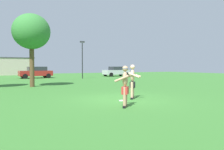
{
  "coord_description": "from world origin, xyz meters",
  "views": [
    {
      "loc": [
        -5.31,
        -9.13,
        1.63
      ],
      "look_at": [
        -0.24,
        0.72,
        1.18
      ],
      "focal_mm": 34.26,
      "sensor_mm": 36.0,
      "label": 1
    }
  ],
  "objects_px": {
    "tree_right_field": "(31,32)",
    "player_in_black": "(133,81)",
    "car_silver_near_post": "(116,71)",
    "frisbee": "(122,101)",
    "car_red_mid_lot": "(36,72)",
    "player_with_cap": "(125,84)",
    "lamp_post": "(82,55)"
  },
  "relations": [
    {
      "from": "car_red_mid_lot",
      "to": "lamp_post",
      "type": "xyz_separation_m",
      "value": [
        5.32,
        -3.96,
        2.27
      ]
    },
    {
      "from": "player_with_cap",
      "to": "lamp_post",
      "type": "xyz_separation_m",
      "value": [
        5.14,
        19.68,
        2.18
      ]
    },
    {
      "from": "player_with_cap",
      "to": "car_silver_near_post",
      "type": "relative_size",
      "value": 0.38
    },
    {
      "from": "player_with_cap",
      "to": "tree_right_field",
      "type": "height_order",
      "value": "tree_right_field"
    },
    {
      "from": "lamp_post",
      "to": "tree_right_field",
      "type": "distance_m",
      "value": 11.71
    },
    {
      "from": "car_silver_near_post",
      "to": "lamp_post",
      "type": "xyz_separation_m",
      "value": [
        -7.23,
        -3.87,
        2.27
      ]
    },
    {
      "from": "car_silver_near_post",
      "to": "frisbee",
      "type": "bearing_deg",
      "value": -117.81
    },
    {
      "from": "player_with_cap",
      "to": "frisbee",
      "type": "distance_m",
      "value": 1.81
    },
    {
      "from": "player_in_black",
      "to": "car_silver_near_post",
      "type": "height_order",
      "value": "player_in_black"
    },
    {
      "from": "player_in_black",
      "to": "frisbee",
      "type": "xyz_separation_m",
      "value": [
        -0.8,
        -0.34,
        -0.89
      ]
    },
    {
      "from": "car_silver_near_post",
      "to": "player_with_cap",
      "type": "bearing_deg",
      "value": -117.69
    },
    {
      "from": "player_with_cap",
      "to": "player_in_black",
      "type": "bearing_deg",
      "value": 49.68
    },
    {
      "from": "tree_right_field",
      "to": "player_in_black",
      "type": "bearing_deg",
      "value": -67.36
    },
    {
      "from": "tree_right_field",
      "to": "car_red_mid_lot",
      "type": "bearing_deg",
      "value": 81.07
    },
    {
      "from": "player_in_black",
      "to": "lamp_post",
      "type": "height_order",
      "value": "lamp_post"
    },
    {
      "from": "tree_right_field",
      "to": "lamp_post",
      "type": "bearing_deg",
      "value": 50.8
    },
    {
      "from": "car_silver_near_post",
      "to": "player_in_black",
      "type": "bearing_deg",
      "value": -116.51
    },
    {
      "from": "lamp_post",
      "to": "car_silver_near_post",
      "type": "bearing_deg",
      "value": 28.19
    },
    {
      "from": "car_silver_near_post",
      "to": "lamp_post",
      "type": "height_order",
      "value": "lamp_post"
    },
    {
      "from": "frisbee",
      "to": "car_silver_near_post",
      "type": "bearing_deg",
      "value": 62.19
    },
    {
      "from": "car_red_mid_lot",
      "to": "player_in_black",
      "type": "bearing_deg",
      "value": -85.63
    },
    {
      "from": "player_in_black",
      "to": "car_silver_near_post",
      "type": "distance_m",
      "value": 24.37
    },
    {
      "from": "car_red_mid_lot",
      "to": "tree_right_field",
      "type": "relative_size",
      "value": 0.77
    },
    {
      "from": "player_with_cap",
      "to": "car_red_mid_lot",
      "type": "distance_m",
      "value": 23.65
    },
    {
      "from": "lamp_post",
      "to": "tree_right_field",
      "type": "height_order",
      "value": "tree_right_field"
    },
    {
      "from": "player_in_black",
      "to": "tree_right_field",
      "type": "distance_m",
      "value": 10.23
    },
    {
      "from": "player_with_cap",
      "to": "car_silver_near_post",
      "type": "height_order",
      "value": "player_with_cap"
    },
    {
      "from": "player_with_cap",
      "to": "lamp_post",
      "type": "height_order",
      "value": "lamp_post"
    },
    {
      "from": "frisbee",
      "to": "car_silver_near_post",
      "type": "relative_size",
      "value": 0.07
    },
    {
      "from": "lamp_post",
      "to": "tree_right_field",
      "type": "xyz_separation_m",
      "value": [
        -7.36,
        -9.03,
        1.22
      ]
    },
    {
      "from": "tree_right_field",
      "to": "frisbee",
      "type": "bearing_deg",
      "value": -72.52
    },
    {
      "from": "lamp_post",
      "to": "car_red_mid_lot",
      "type": "bearing_deg",
      "value": 143.31
    }
  ]
}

